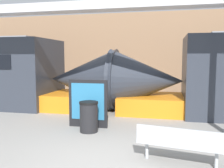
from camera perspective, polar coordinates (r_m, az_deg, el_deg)
name	(u,v)px	position (r m, az deg, el deg)	size (l,w,h in m)	color
ground_plane	(95,164)	(5.58, -3.88, -17.82)	(60.00, 60.00, 0.00)	gray
station_wall	(143,54)	(15.42, 7.16, 6.81)	(56.00, 0.20, 5.00)	#937051
bench_near	(180,142)	(5.53, 15.24, -12.72)	(1.85, 0.75, 0.82)	#ADB2B7
trash_bin	(89,117)	(7.69, -5.33, -7.44)	(0.58, 0.58, 0.93)	black
poster_board	(88,103)	(8.14, -5.51, -4.43)	(1.29, 0.07, 1.55)	black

